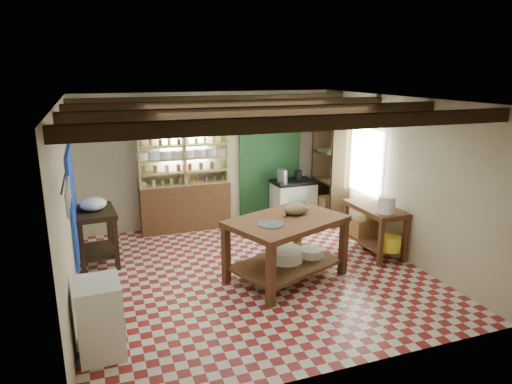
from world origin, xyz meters
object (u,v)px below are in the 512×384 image
object	(u,v)px
stove	(293,200)
right_counter	(374,230)
cat	(296,209)
work_table	(286,249)
white_cabinet	(100,318)
prep_table	(96,237)

from	to	relation	value
stove	right_counter	distance (m)	2.15
stove	right_counter	xyz separation A→B (m)	(0.54, -2.08, -0.01)
cat	work_table	bearing A→B (deg)	-178.69
work_table	stove	distance (m)	2.76
stove	white_cabinet	size ratio (longest dim) A/B	1.01
work_table	cat	bearing A→B (deg)	11.31
stove	white_cabinet	bearing A→B (deg)	-139.58
stove	right_counter	world-z (taller)	stove
white_cabinet	right_counter	size ratio (longest dim) A/B	0.74
prep_table	cat	bearing A→B (deg)	-30.55
right_counter	cat	world-z (taller)	cat
white_cabinet	work_table	bearing A→B (deg)	19.23
prep_table	white_cabinet	world-z (taller)	prep_table
right_counter	white_cabinet	bearing A→B (deg)	-162.97
right_counter	cat	distance (m)	1.69
prep_table	white_cabinet	distance (m)	2.53
right_counter	work_table	bearing A→B (deg)	-168.55
prep_table	right_counter	xyz separation A→B (m)	(4.38, -1.12, -0.04)
stove	cat	size ratio (longest dim) A/B	2.25
white_cabinet	stove	bearing A→B (deg)	40.00
work_table	white_cabinet	distance (m)	2.82
right_counter	prep_table	bearing A→B (deg)	164.88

